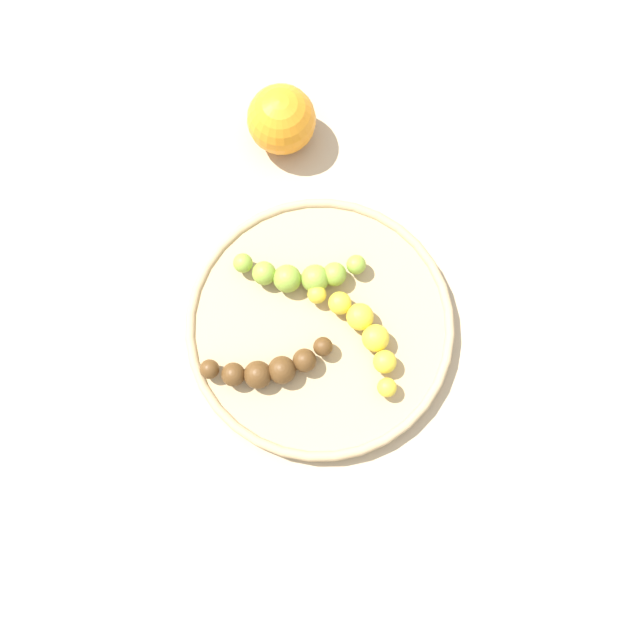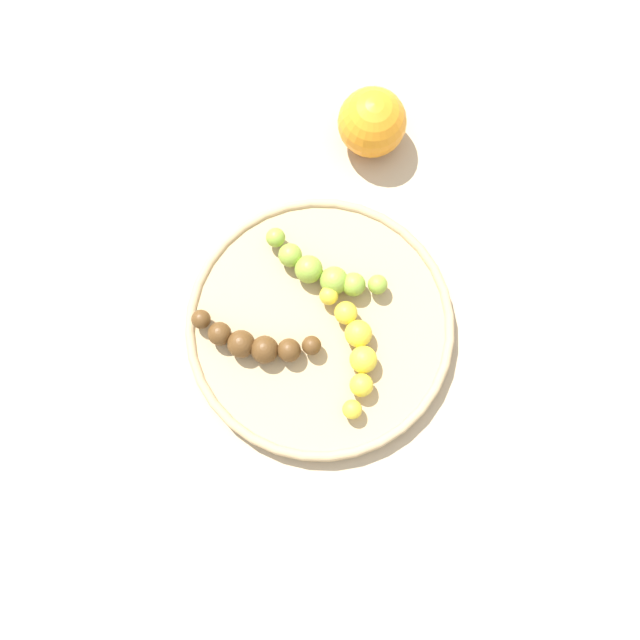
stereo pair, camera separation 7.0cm
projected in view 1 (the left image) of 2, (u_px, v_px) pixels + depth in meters
name	position (u px, v px, depth m)	size (l,w,h in m)	color
ground_plane	(320.00, 328.00, 0.74)	(2.40, 2.40, 0.00)	tan
fruit_bowl	(320.00, 326.00, 0.73)	(0.28, 0.28, 0.02)	tan
banana_yellow	(363.00, 331.00, 0.70)	(0.08, 0.12, 0.03)	yellow
banana_green	(299.00, 275.00, 0.72)	(0.14, 0.05, 0.03)	#8CAD38
banana_overripe	(269.00, 368.00, 0.69)	(0.14, 0.05, 0.03)	#593819
orange_fruit	(282.00, 120.00, 0.75)	(0.08, 0.08, 0.08)	orange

